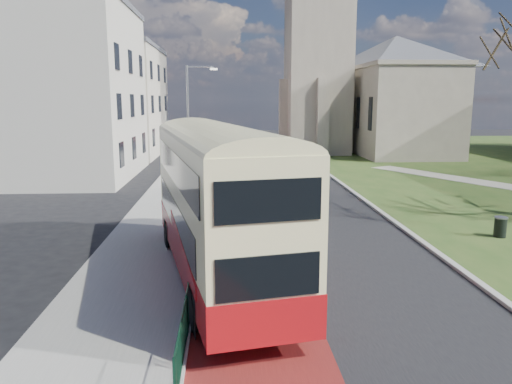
{
  "coord_description": "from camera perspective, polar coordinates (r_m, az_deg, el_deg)",
  "views": [
    {
      "loc": [
        -1.93,
        -16.67,
        5.85
      ],
      "look_at": [
        -0.69,
        4.02,
        2.0
      ],
      "focal_mm": 35.0,
      "sensor_mm": 36.0,
      "label": 1
    }
  ],
  "objects": [
    {
      "name": "street_block_far",
      "position": [
        55.99,
        -16.15,
        10.03
      ],
      "size": [
        10.3,
        16.3,
        11.5
      ],
      "color": "beige",
      "rests_on": "ground"
    },
    {
      "name": "gothic_church",
      "position": [
        57.03,
        11.87,
        17.65
      ],
      "size": [
        16.38,
        18.0,
        40.0
      ],
      "color": "gray",
      "rests_on": "ground"
    },
    {
      "name": "road_carriageway",
      "position": [
        37.29,
        1.87,
        1.5
      ],
      "size": [
        9.0,
        120.0,
        0.01
      ],
      "primitive_type": "cube",
      "color": "black",
      "rests_on": "ground"
    },
    {
      "name": "bus",
      "position": [
        16.06,
        -4.48,
        -0.5
      ],
      "size": [
        5.0,
        12.0,
        4.89
      ],
      "rotation": [
        0.0,
        0.0,
        0.2
      ],
      "color": "#9E0E13",
      "rests_on": "ground"
    },
    {
      "name": "ground",
      "position": [
        17.77,
        3.02,
        -8.71
      ],
      "size": [
        160.0,
        160.0,
        0.0
      ],
      "primitive_type": "plane",
      "color": "black",
      "rests_on": "ground"
    },
    {
      "name": "kerb_east",
      "position": [
        39.92,
        8.2,
        2.09
      ],
      "size": [
        0.25,
        80.0,
        0.13
      ],
      "primitive_type": "cube",
      "color": "#999993",
      "rests_on": "ground"
    },
    {
      "name": "litter_bin",
      "position": [
        23.83,
        26.14,
        -3.59
      ],
      "size": [
        0.64,
        0.64,
        0.88
      ],
      "rotation": [
        0.0,
        0.0,
        -0.17
      ],
      "color": "black",
      "rests_on": "grass_green"
    },
    {
      "name": "streetlamp",
      "position": [
        34.78,
        -7.51,
        8.37
      ],
      "size": [
        2.13,
        0.18,
        8.0
      ],
      "color": "gray",
      "rests_on": "pavement_west"
    },
    {
      "name": "pedestrian_railing",
      "position": [
        21.36,
        -6.08,
        -3.89
      ],
      "size": [
        0.07,
        24.0,
        1.12
      ],
      "color": "#0C3524",
      "rests_on": "ground"
    },
    {
      "name": "bus_lane",
      "position": [
        37.14,
        -2.28,
        1.46
      ],
      "size": [
        3.4,
        120.0,
        0.01
      ],
      "primitive_type": "cube",
      "color": "#591414",
      "rests_on": "ground"
    },
    {
      "name": "pavement_west",
      "position": [
        37.25,
        -8.13,
        1.48
      ],
      "size": [
        4.0,
        120.0,
        0.12
      ],
      "primitive_type": "cube",
      "color": "gray",
      "rests_on": "ground"
    },
    {
      "name": "kerb_west",
      "position": [
        37.14,
        -5.06,
        1.52
      ],
      "size": [
        0.25,
        120.0,
        0.13
      ],
      "primitive_type": "cube",
      "color": "#999993",
      "rests_on": "ground"
    },
    {
      "name": "street_block_near",
      "position": [
        40.52,
        -21.17,
        10.77
      ],
      "size": [
        10.3,
        14.3,
        13.0
      ],
      "color": "beige",
      "rests_on": "ground"
    }
  ]
}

